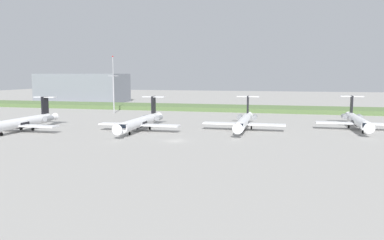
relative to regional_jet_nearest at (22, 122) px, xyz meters
The scene contains 8 objects.
ground_plane 51.80m from the regional_jet_nearest, 29.39° to the left, with size 500.00×500.00×0.00m, color #9E9B96.
grass_berm 87.65m from the regional_jet_nearest, 59.04° to the left, with size 320.00×20.00×1.76m, color #597542.
regional_jet_nearest is the anchor object (origin of this frame).
regional_jet_second 32.49m from the regional_jet_nearest, 16.14° to the left, with size 22.81×31.00×9.00m.
regional_jet_third 61.47m from the regional_jet_nearest, 16.41° to the left, with size 22.81×31.00×9.00m.
regional_jet_fourth 93.88m from the regional_jet_nearest, 16.07° to the left, with size 22.81×31.00×9.00m.
antenna_mast 52.28m from the regional_jet_nearest, 86.92° to the left, with size 4.40×0.50×22.99m.
distant_hangar 113.95m from the regional_jet_nearest, 111.71° to the left, with size 49.01×23.35×16.05m, color gray.
Camera 1 is at (24.28, -83.31, 15.42)m, focal length 35.02 mm.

